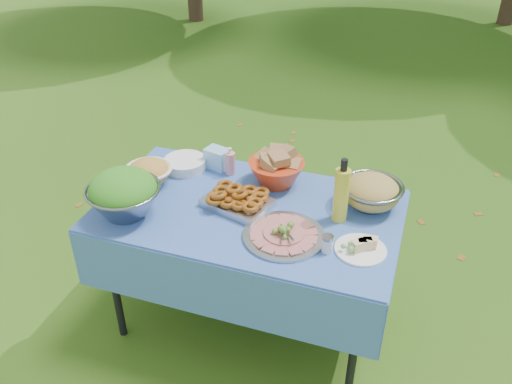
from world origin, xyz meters
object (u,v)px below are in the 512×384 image
at_px(bread_bowl, 276,167).
at_px(pasta_bowl_steel, 371,191).
at_px(picnic_table, 249,268).
at_px(salad_bowl, 123,193).
at_px(oil_bottle, 342,190).
at_px(charcuterie_platter, 284,229).
at_px(plate_stack, 185,164).

xyz_separation_m(bread_bowl, pasta_bowl_steel, (0.50, -0.05, -0.02)).
distance_m(picnic_table, salad_bowl, 0.77).
height_order(salad_bowl, bread_bowl, salad_bowl).
bearing_deg(pasta_bowl_steel, oil_bottle, -126.34).
bearing_deg(charcuterie_platter, plate_stack, 148.78).
distance_m(picnic_table, bread_bowl, 0.55).
bearing_deg(salad_bowl, charcuterie_platter, 5.22).
bearing_deg(pasta_bowl_steel, charcuterie_platter, -130.78).
bearing_deg(charcuterie_platter, pasta_bowl_steel, 49.22).
distance_m(plate_stack, charcuterie_platter, 0.80).
xyz_separation_m(salad_bowl, charcuterie_platter, (0.77, 0.07, -0.07)).
relative_size(picnic_table, bread_bowl, 4.97).
distance_m(pasta_bowl_steel, oil_bottle, 0.22).
bearing_deg(oil_bottle, picnic_table, -172.25).
height_order(bread_bowl, pasta_bowl_steel, bread_bowl).
distance_m(plate_stack, oil_bottle, 0.93).
relative_size(salad_bowl, bread_bowl, 1.20).
bearing_deg(bread_bowl, charcuterie_platter, -68.54).
height_order(plate_stack, oil_bottle, oil_bottle).
relative_size(plate_stack, charcuterie_platter, 0.61).
bearing_deg(charcuterie_platter, bread_bowl, 111.46).
xyz_separation_m(salad_bowl, pasta_bowl_steel, (1.10, 0.45, -0.04)).
bearing_deg(bread_bowl, oil_bottle, -29.49).
height_order(salad_bowl, plate_stack, salad_bowl).
height_order(plate_stack, pasta_bowl_steel, pasta_bowl_steel).
bearing_deg(picnic_table, plate_stack, 150.66).
relative_size(pasta_bowl_steel, charcuterie_platter, 0.80).
distance_m(salad_bowl, plate_stack, 0.50).
distance_m(salad_bowl, pasta_bowl_steel, 1.19).
height_order(picnic_table, salad_bowl, salad_bowl).
distance_m(picnic_table, pasta_bowl_steel, 0.76).
bearing_deg(bread_bowl, salad_bowl, -140.14).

